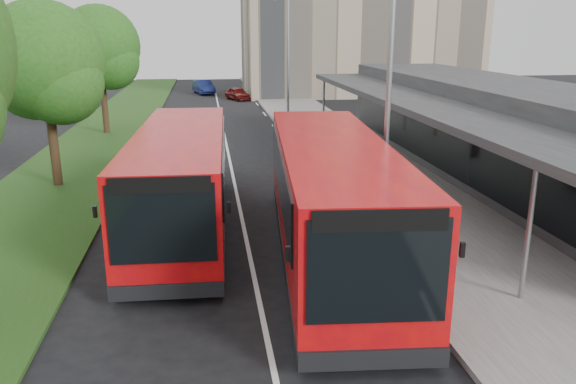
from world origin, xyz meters
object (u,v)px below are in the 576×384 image
Objects in this scene: bus_main at (332,200)px; car_far at (204,87)px; lamp_post_near at (386,78)px; lamp_post_far at (287,52)px; bollard at (312,130)px; car_near at (238,94)px; tree_far at (100,51)px; tree_mid at (45,68)px; litter_bin at (342,153)px; bus_second at (182,179)px.

car_far is at bearing 99.46° from bus_main.
lamp_post_near reaches higher than car_far.
lamp_post_far reaches higher than bollard.
lamp_post_far is 2.42× the size of car_near.
bollard is 26.51m from car_far.
lamp_post_near is 1.00× the size of lamp_post_far.
lamp_post_far is 21.73m from car_far.
bollard is (0.70, 14.86, -4.07)m from lamp_post_near.
lamp_post_near is at bearing -59.71° from tree_far.
tree_mid is at bearing 147.64° from lamp_post_near.
lamp_post_near is 10.40× the size of litter_bin.
lamp_post_far reaches higher than car_far.
bollard is at bearing -19.52° from tree_far.
litter_bin is at bearing 10.07° from tree_mid.
car_near is (8.87, 16.14, -4.28)m from tree_far.
litter_bin is 0.23× the size of car_near.
tree_mid is 17.07m from lamp_post_far.
lamp_post_near reaches higher than tree_far.
bollard is at bearing 65.90° from bus_second.
car_far is at bearing 91.20° from bus_second.
car_far is (-3.02, 5.49, 0.11)m from car_near.
car_near is at bearing 85.94° from bus_second.
tree_far is 16.23m from litter_bin.
litter_bin is at bearing -86.58° from bollard.
bus_second is 39.34m from car_far.
tree_mid reaches higher than litter_bin.
bollard is (0.70, -5.14, -4.07)m from lamp_post_far.
car_far reaches higher than car_near.
tree_far reaches higher than litter_bin.
tree_far is at bearing -118.74° from car_far.
car_far is (-3.37, 42.37, -0.99)m from bus_main.
tree_mid is 0.90× the size of lamp_post_far.
litter_bin is at bearing -38.97° from tree_far.
tree_far is 22.79m from car_far.
bus_second reaches higher than car_near.
lamp_post_near is 0.73× the size of bus_second.
bollard is 0.24× the size of car_far.
tree_far is at bearing 108.45° from bus_second.
lamp_post_far reaches higher than bus_main.
bus_main is (-1.91, -1.69, -3.06)m from lamp_post_near.
bus_main reaches higher than car_near.
lamp_post_near is 2.42× the size of car_near.
tree_far is at bearing -140.08° from car_near.
tree_far is 22.92m from bus_main.
lamp_post_near reaches higher than car_near.
tree_far is at bearing -175.13° from lamp_post_far.
car_far is at bearing 80.13° from tree_mid.
bus_main is 15.13× the size of litter_bin.
tree_mid is 9.34× the size of litter_bin.
bus_second is (5.15, -17.69, -3.26)m from tree_far.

